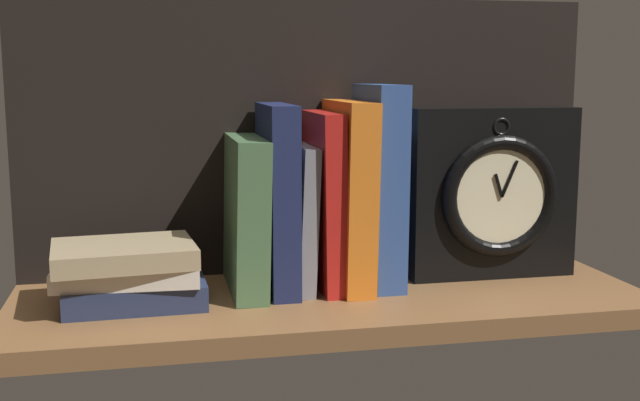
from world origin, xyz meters
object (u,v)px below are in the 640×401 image
(book_green_romantic, at_px, (246,215))
(book_stack_side, at_px, (130,274))
(book_navy_bierce, at_px, (277,198))
(book_red_requiem, at_px, (321,200))
(framed_clock, at_px, (492,193))
(book_blue_modern, at_px, (379,185))
(book_gray_chess, at_px, (301,217))
(book_orange_pandolfini, at_px, (348,194))

(book_green_romantic, distance_m, book_stack_side, 0.16)
(book_navy_bierce, bearing_deg, book_green_romantic, 180.00)
(book_red_requiem, height_order, framed_clock, framed_clock)
(book_navy_bierce, xyz_separation_m, book_blue_modern, (0.13, 0.00, 0.01))
(book_navy_bierce, relative_size, book_red_requiem, 1.05)
(book_navy_bierce, relative_size, book_blue_modern, 0.91)
(book_green_romantic, height_order, book_stack_side, book_green_romantic)
(book_green_romantic, xyz_separation_m, book_stack_side, (-0.14, -0.04, -0.06))
(book_green_romantic, bearing_deg, framed_clock, 0.21)
(book_gray_chess, bearing_deg, book_orange_pandolfini, 0.00)
(book_navy_bierce, relative_size, book_orange_pandolfini, 0.99)
(book_stack_side, bearing_deg, book_navy_bierce, 12.06)
(book_green_romantic, xyz_separation_m, book_blue_modern, (0.17, 0.00, 0.03))
(book_red_requiem, bearing_deg, book_blue_modern, 0.00)
(book_red_requiem, bearing_deg, book_stack_side, -170.74)
(book_blue_modern, bearing_deg, book_red_requiem, 180.00)
(book_gray_chess, height_order, book_orange_pandolfini, book_orange_pandolfini)
(book_orange_pandolfini, bearing_deg, book_navy_bierce, 180.00)
(book_orange_pandolfini, bearing_deg, book_blue_modern, 0.00)
(book_navy_bierce, distance_m, book_orange_pandolfini, 0.09)
(book_navy_bierce, distance_m, book_blue_modern, 0.13)
(book_green_romantic, distance_m, book_gray_chess, 0.07)
(book_blue_modern, bearing_deg, framed_clock, 0.43)
(framed_clock, bearing_deg, book_red_requiem, -179.71)
(book_blue_modern, distance_m, book_stack_side, 0.33)
(book_blue_modern, bearing_deg, book_orange_pandolfini, 180.00)
(book_stack_side, bearing_deg, book_green_romantic, 15.29)
(book_red_requiem, xyz_separation_m, book_blue_modern, (0.08, 0.00, 0.02))
(book_blue_modern, xyz_separation_m, framed_clock, (0.16, 0.00, -0.02))
(book_gray_chess, bearing_deg, book_navy_bierce, 180.00)
(book_gray_chess, relative_size, book_stack_side, 1.01)
(book_red_requiem, distance_m, book_orange_pandolfini, 0.04)
(book_gray_chess, bearing_deg, book_red_requiem, 0.00)
(book_red_requiem, xyz_separation_m, framed_clock, (0.24, 0.00, 0.00))
(book_red_requiem, bearing_deg, book_navy_bierce, 180.00)
(book_stack_side, bearing_deg, book_gray_chess, 10.39)
(book_green_romantic, xyz_separation_m, book_red_requiem, (0.10, 0.00, 0.02))
(book_navy_bierce, distance_m, book_gray_chess, 0.04)
(book_green_romantic, relative_size, book_gray_chess, 1.06)
(book_navy_bierce, bearing_deg, book_orange_pandolfini, 0.00)
(book_orange_pandolfini, relative_size, book_blue_modern, 0.92)
(book_red_requiem, height_order, book_stack_side, book_red_requiem)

